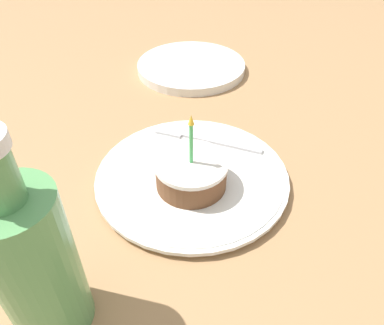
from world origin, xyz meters
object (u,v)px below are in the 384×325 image
at_px(fork, 200,138).
at_px(bottle, 33,262).
at_px(cake_slice, 191,173).
at_px(side_plate, 191,67).
at_px(plate, 192,177).

distance_m(fork, bottle, 0.35).
bearing_deg(bottle, cake_slice, -47.23).
bearing_deg(fork, side_plate, -6.71).
height_order(fork, bottle, bottle).
bearing_deg(cake_slice, plate, -12.56).
xyz_separation_m(bottle, side_plate, (0.54, -0.24, -0.09)).
xyz_separation_m(fork, side_plate, (0.28, -0.03, -0.01)).
bearing_deg(cake_slice, side_plate, -9.82).
height_order(cake_slice, side_plate, cake_slice).
xyz_separation_m(plate, side_plate, (0.36, -0.06, 0.00)).
distance_m(cake_slice, fork, 0.11).
relative_size(bottle, side_plate, 1.00).
distance_m(plate, fork, 0.09).
height_order(plate, bottle, bottle).
distance_m(plate, side_plate, 0.36).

